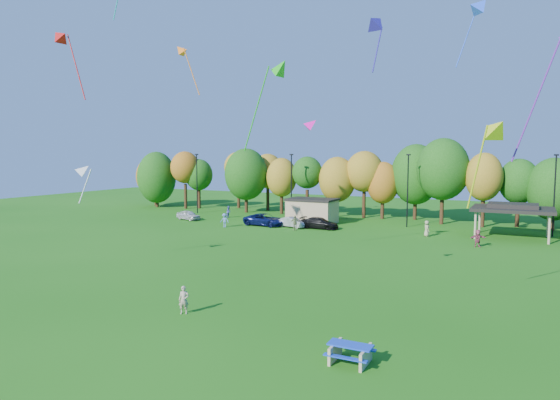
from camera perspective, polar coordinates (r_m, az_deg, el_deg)
The scene contains 24 objects.
ground at distance 28.69m, azimuth -8.14°, elevation -13.38°, with size 160.00×160.00×0.00m, color #19600F.
tree_line at distance 69.84m, azimuth 12.95°, elevation 2.55°, with size 93.57×10.55×11.15m.
lamp_posts at distance 63.85m, azimuth 14.38°, elevation 1.35°, with size 64.50×0.25×9.09m.
utility_building at distance 65.89m, azimuth 3.69°, elevation -1.21°, with size 6.30×4.30×3.25m.
pavilion at distance 59.55m, azimuth 25.06°, elevation -0.88°, with size 8.20×6.20×3.77m.
picnic_table at distance 23.11m, azimuth 8.03°, elevation -16.82°, with size 1.95×1.62×0.84m.
kite_flyer at distance 29.68m, azimuth -10.94°, elevation -11.15°, with size 0.59×0.39×1.61m, color tan.
car_a at distance 70.07m, azimuth -10.43°, elevation -1.71°, with size 1.54×3.84×1.31m, color silver.
car_b at distance 61.98m, azimuth 1.38°, elevation -2.56°, with size 1.34×3.85×1.27m, color #9E9DA3.
car_c at distance 63.40m, azimuth -1.76°, elevation -2.27°, with size 2.52×5.45×1.52m, color #0C1348.
car_d at distance 61.04m, azimuth 4.55°, elevation -2.65°, with size 1.92×4.73×1.37m, color black.
far_person_0 at distance 52.73m, azimuth 21.66°, elevation -4.09°, with size 1.61×0.51×1.74m, color #9D4158.
far_person_1 at distance 62.44m, azimuth -6.36°, elevation -2.32°, with size 1.12×0.64×1.73m, color #5177B3.
far_person_3 at distance 57.43m, azimuth 16.41°, elevation -3.15°, with size 0.87×0.57×1.79m, color tan.
far_person_4 at distance 71.66m, azimuth -5.87°, elevation -1.35°, with size 0.81×0.63×1.67m, color #5054B2.
far_person_5 at distance 59.65m, azimuth 1.70°, elevation -2.63°, with size 1.04×0.43×1.78m, color #748350.
kite_1 at distance 48.94m, azimuth -23.92°, elevation 16.66°, with size 3.82×1.51×6.44m.
kite_2 at distance 31.28m, azimuth 23.54°, elevation 7.44°, with size 2.60×3.16×5.58m.
kite_3 at distance 54.14m, azimuth 21.95°, elevation 19.88°, with size 3.63×3.31×6.67m.
kite_4 at distance 53.14m, azimuth -11.29°, elevation 16.38°, with size 3.21×1.29×5.37m.
kite_6 at distance 39.96m, azimuth 0.04°, elevation 14.79°, with size 4.35×1.58×7.39m.
kite_7 at distance 31.76m, azimuth 3.67°, elevation 8.64°, with size 1.32×1.20×1.08m.
kite_13 at distance 41.54m, azimuth 11.05°, elevation 19.25°, with size 1.89×3.01×4.68m.
kite_15 at distance 43.00m, azimuth -21.47°, elevation 3.16°, with size 1.97×1.91×3.49m.
Camera 1 is at (15.64, -22.22, 9.21)m, focal length 32.00 mm.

